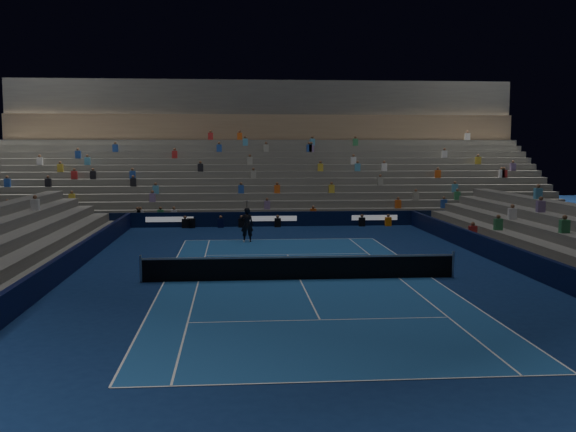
% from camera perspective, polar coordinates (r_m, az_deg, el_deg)
% --- Properties ---
extents(ground, '(90.00, 90.00, 0.00)m').
position_cam_1_polar(ground, '(27.31, 1.02, -5.48)').
color(ground, '#0D2150').
rests_on(ground, ground).
extents(court_surface, '(10.97, 23.77, 0.01)m').
position_cam_1_polar(court_surface, '(27.31, 1.02, -5.47)').
color(court_surface, '#194C8C').
rests_on(court_surface, ground).
extents(sponsor_barrier_far, '(44.00, 0.25, 1.00)m').
position_cam_1_polar(sponsor_barrier_far, '(45.48, -1.27, -0.25)').
color(sponsor_barrier_far, black).
rests_on(sponsor_barrier_far, ground).
extents(sponsor_barrier_east, '(0.25, 37.00, 1.00)m').
position_cam_1_polar(sponsor_barrier_east, '(29.77, 19.99, -3.91)').
color(sponsor_barrier_east, black).
rests_on(sponsor_barrier_east, ground).
extents(sponsor_barrier_west, '(0.25, 37.00, 1.00)m').
position_cam_1_polar(sponsor_barrier_west, '(27.99, -19.22, -4.49)').
color(sponsor_barrier_west, black).
rests_on(sponsor_barrier_west, ground).
extents(grandstand_main, '(44.00, 15.20, 11.20)m').
position_cam_1_polar(grandstand_main, '(54.64, -1.86, 3.81)').
color(grandstand_main, '#61615C').
rests_on(grandstand_main, ground).
extents(tennis_net, '(12.90, 0.10, 1.10)m').
position_cam_1_polar(tennis_net, '(27.21, 1.03, -4.44)').
color(tennis_net, '#B2B2B7').
rests_on(tennis_net, ground).
extents(tennis_player, '(0.75, 0.51, 1.98)m').
position_cam_1_polar(tennis_player, '(37.96, -3.53, -0.75)').
color(tennis_player, black).
rests_on(tennis_player, ground).
extents(broadcast_camera, '(0.58, 0.98, 0.63)m').
position_cam_1_polar(broadcast_camera, '(45.09, -8.29, -0.60)').
color(broadcast_camera, black).
rests_on(broadcast_camera, ground).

